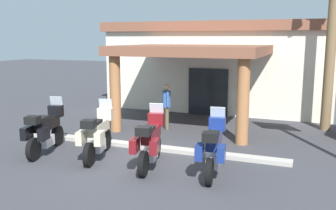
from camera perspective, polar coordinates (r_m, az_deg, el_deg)
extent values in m
plane|color=#38383D|center=(10.97, -3.72, -8.19)|extent=(80.00, 80.00, 0.00)
cube|color=silver|center=(19.57, 8.34, 5.42)|extent=(10.53, 5.48, 3.74)
cube|color=#1E2328|center=(17.00, 6.07, 1.98)|extent=(1.80, 0.11, 2.10)
cube|color=brown|center=(14.67, 3.77, 8.31)|extent=(5.53, 4.68, 0.35)
cylinder|color=#9E663D|center=(14.00, -7.99, 1.66)|extent=(0.41, 0.41, 2.81)
cylinder|color=#9E663D|center=(12.38, 11.27, 0.45)|extent=(0.41, 0.41, 2.81)
cube|color=brown|center=(19.51, 8.50, 11.55)|extent=(10.94, 5.88, 0.44)
cylinder|color=black|center=(12.71, -16.40, -4.46)|extent=(0.28, 0.67, 0.66)
cylinder|color=black|center=(11.38, -19.70, -6.35)|extent=(0.28, 0.67, 0.66)
cube|color=silver|center=(12.01, -18.02, -5.20)|extent=(0.44, 0.62, 0.32)
cube|color=black|center=(12.02, -17.83, -2.68)|extent=(0.55, 1.19, 0.34)
cube|color=black|center=(11.67, -18.65, -1.99)|extent=(0.41, 0.65, 0.10)
cube|color=black|center=(12.52, -16.62, -0.85)|extent=(0.48, 0.33, 0.36)
cube|color=#B2BCC6|center=(12.54, -16.53, 0.47)|extent=(0.42, 0.20, 0.36)
cube|color=black|center=(11.52, -20.61, -3.99)|extent=(0.27, 0.47, 0.36)
cube|color=black|center=(11.28, -18.30, -4.15)|extent=(0.27, 0.47, 0.36)
cube|color=black|center=(11.22, -19.83, -2.16)|extent=(0.42, 0.39, 0.22)
cylinder|color=black|center=(11.89, -9.36, -5.19)|extent=(0.29, 0.67, 0.66)
cylinder|color=black|center=(10.48, -11.87, -7.38)|extent=(0.29, 0.67, 0.66)
cube|color=silver|center=(11.14, -10.58, -6.05)|extent=(0.44, 0.62, 0.32)
cube|color=beige|center=(11.15, -10.42, -3.33)|extent=(0.56, 1.19, 0.34)
cube|color=black|center=(10.78, -11.04, -2.61)|extent=(0.41, 0.65, 0.10)
cube|color=beige|center=(11.68, -9.50, -1.33)|extent=(0.48, 0.34, 0.36)
cube|color=#B2BCC6|center=(11.70, -9.43, 0.09)|extent=(0.42, 0.21, 0.36)
cube|color=beige|center=(10.58, -13.01, -4.82)|extent=(0.28, 0.47, 0.36)
cube|color=beige|center=(10.41, -10.33, -4.97)|extent=(0.28, 0.47, 0.36)
cube|color=black|center=(10.30, -11.95, -2.83)|extent=(0.43, 0.40, 0.22)
cylinder|color=black|center=(10.98, -1.78, -6.34)|extent=(0.26, 0.67, 0.66)
cylinder|color=black|center=(9.55, -3.76, -8.92)|extent=(0.26, 0.67, 0.66)
cube|color=silver|center=(10.22, -2.73, -7.37)|extent=(0.42, 0.61, 0.32)
cube|color=maroon|center=(10.22, -2.56, -4.39)|extent=(0.52, 1.19, 0.34)
cube|color=black|center=(9.84, -3.03, -3.66)|extent=(0.39, 0.64, 0.10)
cube|color=maroon|center=(10.76, -1.82, -2.18)|extent=(0.48, 0.32, 0.36)
cube|color=#B2BCC6|center=(10.78, -1.74, -0.63)|extent=(0.42, 0.19, 0.36)
cube|color=maroon|center=(9.62, -5.08, -6.11)|extent=(0.26, 0.47, 0.36)
cube|color=maroon|center=(9.50, -2.04, -6.29)|extent=(0.26, 0.47, 0.36)
cube|color=black|center=(9.35, -3.75, -3.96)|extent=(0.41, 0.38, 0.22)
cylinder|color=black|center=(10.51, 7.37, -7.18)|extent=(0.23, 0.67, 0.66)
cylinder|color=black|center=(9.05, 6.27, -10.05)|extent=(0.23, 0.67, 0.66)
cube|color=silver|center=(9.74, 6.85, -8.33)|extent=(0.39, 0.60, 0.32)
cube|color=navy|center=(9.74, 7.02, -5.21)|extent=(0.45, 1.18, 0.34)
cube|color=black|center=(9.34, 6.80, -4.46)|extent=(0.36, 0.63, 0.10)
cube|color=navy|center=(10.28, 7.46, -2.85)|extent=(0.47, 0.30, 0.36)
cube|color=#B2BCC6|center=(10.30, 7.55, -1.23)|extent=(0.41, 0.17, 0.36)
cube|color=navy|center=(9.09, 4.81, -7.08)|extent=(0.24, 0.46, 0.36)
cube|color=navy|center=(9.03, 8.09, -7.26)|extent=(0.24, 0.46, 0.36)
cube|color=black|center=(8.85, 6.42, -4.82)|extent=(0.40, 0.37, 0.22)
cylinder|color=brown|center=(14.22, -0.16, -2.10)|extent=(0.14, 0.14, 0.86)
cylinder|color=brown|center=(14.39, -0.30, -1.95)|extent=(0.14, 0.14, 0.86)
cylinder|color=#335999|center=(14.17, -0.23, 0.90)|extent=(0.32, 0.32, 0.61)
cylinder|color=#335999|center=(13.95, -0.05, 0.88)|extent=(0.09, 0.09, 0.58)
cylinder|color=#335999|center=(14.37, -0.41, 1.15)|extent=(0.09, 0.09, 0.58)
sphere|color=tan|center=(14.10, -0.23, 2.71)|extent=(0.23, 0.23, 0.23)
cylinder|color=brown|center=(15.14, 23.39, 7.56)|extent=(0.37, 0.37, 5.96)
cube|color=#ADA89E|center=(11.99, -3.49, -6.27)|extent=(8.91, 0.36, 0.12)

